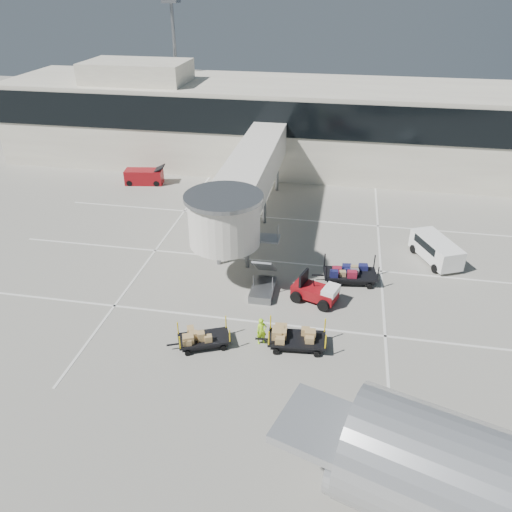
% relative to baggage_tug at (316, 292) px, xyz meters
% --- Properties ---
extents(ground, '(140.00, 140.00, 0.00)m').
position_rel_baggage_tug_xyz_m(ground, '(-1.92, -4.76, -0.65)').
color(ground, '#A09D8F').
rests_on(ground, ground).
extents(lane_markings, '(40.00, 30.00, 0.02)m').
position_rel_baggage_tug_xyz_m(lane_markings, '(-2.58, 4.57, -0.64)').
color(lane_markings, silver).
rests_on(lane_markings, ground).
extents(terminal, '(64.00, 12.11, 15.20)m').
position_rel_baggage_tug_xyz_m(terminal, '(-2.27, 25.18, 3.45)').
color(terminal, beige).
rests_on(terminal, ground).
extents(jet_bridge, '(5.70, 20.40, 6.03)m').
position_rel_baggage_tug_xyz_m(jet_bridge, '(-5.89, 7.51, 3.63)').
color(jet_bridge, silver).
rests_on(jet_bridge, ground).
extents(baggage_tug, '(3.02, 2.48, 1.80)m').
position_rel_baggage_tug_xyz_m(baggage_tug, '(0.00, 0.00, 0.00)').
color(baggage_tug, maroon).
rests_on(baggage_tug, ground).
extents(suitcase_cart, '(4.23, 2.10, 1.63)m').
position_rel_baggage_tug_xyz_m(suitcase_cart, '(2.03, 2.51, -0.07)').
color(suitcase_cart, black).
rests_on(suitcase_cart, ground).
extents(box_cart_near, '(3.83, 1.79, 1.48)m').
position_rel_baggage_tug_xyz_m(box_cart_near, '(-0.61, -4.46, -0.07)').
color(box_cart_near, black).
rests_on(box_cart_near, ground).
extents(box_cart_far, '(3.38, 2.31, 1.32)m').
position_rel_baggage_tug_xyz_m(box_cart_far, '(-5.58, -5.33, -0.15)').
color(box_cart_far, black).
rests_on(box_cart_far, ground).
extents(ground_worker, '(0.68, 0.61, 1.58)m').
position_rel_baggage_tug_xyz_m(ground_worker, '(-2.58, -4.54, 0.13)').
color(ground_worker, '#9ADB17').
rests_on(ground_worker, ground).
extents(minivan, '(3.33, 4.55, 1.60)m').
position_rel_baggage_tug_xyz_m(minivan, '(7.72, 6.49, 0.31)').
color(minivan, white).
rests_on(minivan, ground).
extents(belt_loader, '(3.89, 1.96, 1.80)m').
position_rel_baggage_tug_xyz_m(belt_loader, '(-17.52, 16.60, 0.03)').
color(belt_loader, maroon).
rests_on(belt_loader, ground).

